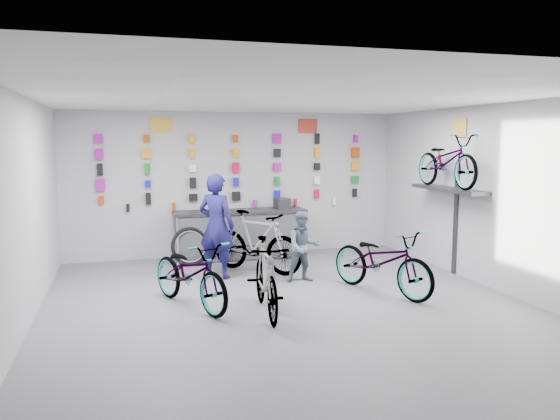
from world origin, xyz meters
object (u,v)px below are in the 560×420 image
object	(u,v)px
bike_right	(382,261)
bike_service	(256,242)
bike_center	(266,277)
counter	(240,235)
clerk	(217,226)
customer	(303,247)
bike_left	(190,273)

from	to	relation	value
bike_right	bike_service	distance (m)	2.47
bike_center	bike_service	world-z (taller)	bike_service
counter	bike_right	distance (m)	3.54
counter	clerk	bearing A→B (deg)	-116.65
customer	clerk	bearing A→B (deg)	157.58
bike_right	bike_service	xyz separation A→B (m)	(-1.59, 1.89, 0.05)
bike_left	bike_service	distance (m)	2.30
bike_left	bike_center	world-z (taller)	bike_center
counter	bike_service	size ratio (longest dim) A/B	1.42
bike_service	bike_left	bearing A→B (deg)	-171.88
clerk	customer	distance (m)	1.57
bike_left	bike_center	size ratio (longest dim) A/B	1.08
counter	customer	xyz separation A→B (m)	(0.66, -2.12, 0.12)
clerk	bike_service	bearing A→B (deg)	-127.56
bike_right	bike_left	bearing A→B (deg)	154.79
bike_left	clerk	world-z (taller)	clerk
bike_right	clerk	distance (m)	2.93
bike_service	bike_center	bearing A→B (deg)	-144.17
bike_left	customer	bearing A→B (deg)	0.05
bike_left	customer	xyz separation A→B (m)	(2.04, 0.92, 0.11)
bike_center	counter	bearing A→B (deg)	89.15
bike_center	bike_left	bearing A→B (deg)	152.13
bike_left	bike_right	bearing A→B (deg)	-26.10
counter	bike_left	world-z (taller)	same
bike_right	customer	bearing A→B (deg)	110.31
counter	bike_service	distance (m)	1.25
bike_center	bike_right	bearing A→B (deg)	20.51
bike_center	clerk	world-z (taller)	clerk
bike_right	customer	xyz separation A→B (m)	(-0.97, 1.02, 0.09)
counter	bike_left	xyz separation A→B (m)	(-1.38, -3.05, 0.01)
counter	bike_right	world-z (taller)	bike_right
counter	bike_service	xyz separation A→B (m)	(0.04, -1.24, 0.08)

